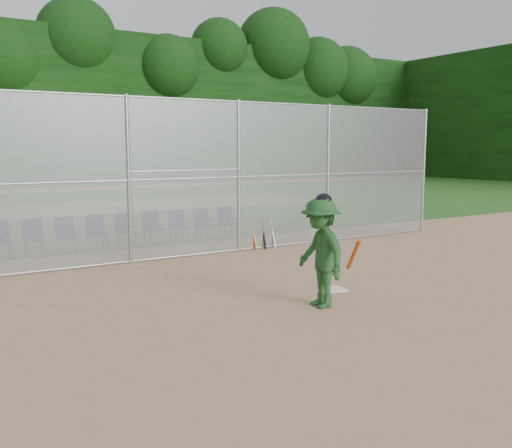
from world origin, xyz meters
TOP-DOWN VIEW (x-y plane):
  - ground at (0.00, 0.00)m, footprint 100.00×100.00m
  - grass_strip at (0.00, 18.00)m, footprint 100.00×100.00m
  - dirt_patch_far at (0.00, 18.00)m, footprint 24.00×24.00m
  - backstop_fence at (0.00, 5.00)m, footprint 16.09×0.09m
  - treeline at (0.00, 20.00)m, footprint 81.00×60.00m
  - home_plate at (0.52, 0.45)m, footprint 0.52×0.52m
  - batter_at_plate at (-0.45, -0.36)m, footprint 0.99×1.37m
  - water_cooler at (3.74, 5.42)m, footprint 0.34×0.34m
  - spare_bats at (1.79, 5.02)m, footprint 0.66×0.33m
  - chair_1 at (-4.61, 7.06)m, footprint 0.54×0.52m
  - chair_2 at (-3.81, 7.06)m, footprint 0.54×0.52m
  - chair_3 at (-3.01, 7.06)m, footprint 0.54×0.52m
  - chair_4 at (-2.20, 7.06)m, footprint 0.54×0.52m
  - chair_5 at (-1.40, 7.06)m, footprint 0.54×0.52m
  - chair_6 at (-0.60, 7.06)m, footprint 0.54×0.52m
  - chair_7 at (0.20, 7.06)m, footprint 0.54×0.52m
  - chair_8 at (1.00, 7.06)m, footprint 0.54×0.52m
  - chair_9 at (1.80, 7.06)m, footprint 0.54×0.52m

SIDE VIEW (x-z plane):
  - ground at x=0.00m, z-range 0.00..0.00m
  - grass_strip at x=0.00m, z-range 0.01..0.01m
  - dirt_patch_far at x=0.00m, z-range 0.01..0.01m
  - home_plate at x=0.52m, z-range 0.00..0.02m
  - water_cooler at x=3.74m, z-range 0.00..0.43m
  - spare_bats at x=1.79m, z-range 0.00..0.83m
  - chair_1 at x=-4.61m, z-range 0.00..0.96m
  - chair_2 at x=-3.81m, z-range 0.00..0.96m
  - chair_3 at x=-3.01m, z-range 0.00..0.96m
  - chair_4 at x=-2.20m, z-range 0.00..0.96m
  - chair_5 at x=-1.40m, z-range 0.00..0.96m
  - chair_6 at x=-0.60m, z-range 0.00..0.96m
  - chair_7 at x=0.20m, z-range 0.00..0.96m
  - chair_8 at x=1.00m, z-range 0.00..0.96m
  - chair_9 at x=1.80m, z-range 0.00..0.96m
  - batter_at_plate at x=-0.45m, z-range -0.03..1.96m
  - backstop_fence at x=0.00m, z-range 0.07..4.07m
  - treeline at x=0.00m, z-range 0.00..11.00m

